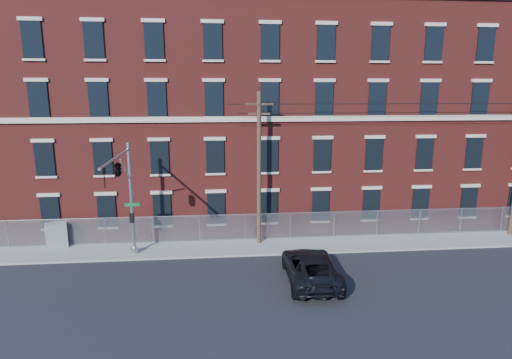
{
  "coord_description": "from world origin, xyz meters",
  "views": [
    {
      "loc": [
        -0.71,
        -21.3,
        10.27
      ],
      "look_at": [
        1.65,
        4.0,
        4.82
      ],
      "focal_mm": 29.74,
      "sensor_mm": 36.0,
      "label": 1
    }
  ],
  "objects_px": {
    "pickup_truck": "(311,267)",
    "utility_cabinet": "(57,235)",
    "traffic_signal_mast": "(121,179)",
    "utility_pole_near": "(259,166)"
  },
  "relations": [
    {
      "from": "pickup_truck",
      "to": "utility_cabinet",
      "type": "xyz_separation_m",
      "value": [
        -15.46,
        6.19,
        0.13
      ]
    },
    {
      "from": "traffic_signal_mast",
      "to": "utility_cabinet",
      "type": "height_order",
      "value": "traffic_signal_mast"
    },
    {
      "from": "utility_pole_near",
      "to": "utility_cabinet",
      "type": "height_order",
      "value": "utility_pole_near"
    },
    {
      "from": "utility_cabinet",
      "to": "traffic_signal_mast",
      "type": "bearing_deg",
      "value": -54.26
    },
    {
      "from": "traffic_signal_mast",
      "to": "utility_pole_near",
      "type": "height_order",
      "value": "utility_pole_near"
    },
    {
      "from": "pickup_truck",
      "to": "utility_cabinet",
      "type": "bearing_deg",
      "value": -20.26
    },
    {
      "from": "utility_pole_near",
      "to": "pickup_truck",
      "type": "height_order",
      "value": "utility_pole_near"
    },
    {
      "from": "pickup_truck",
      "to": "traffic_signal_mast",
      "type": "bearing_deg",
      "value": -11.46
    },
    {
      "from": "utility_pole_near",
      "to": "pickup_truck",
      "type": "relative_size",
      "value": 1.74
    },
    {
      "from": "pickup_truck",
      "to": "utility_cabinet",
      "type": "distance_m",
      "value": 16.65
    }
  ]
}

